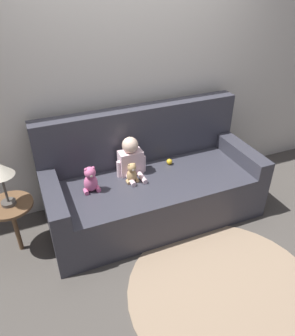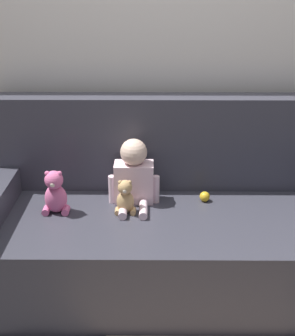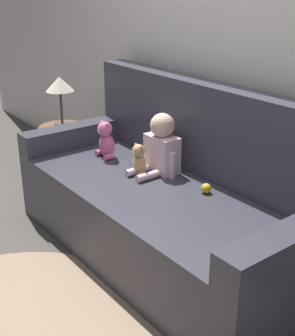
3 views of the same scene
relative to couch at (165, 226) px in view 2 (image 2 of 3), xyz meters
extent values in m
plane|color=#4C4742|center=(0.00, -0.07, -0.35)|extent=(12.00, 12.00, 0.00)
cube|color=silver|center=(0.00, 0.47, 0.95)|extent=(8.00, 0.05, 2.60)
cube|color=#383842|center=(0.00, -0.07, -0.11)|extent=(2.08, 0.91, 0.47)
cube|color=#383842|center=(0.00, 0.30, 0.42)|extent=(2.08, 0.18, 0.58)
cube|color=silver|center=(-0.18, 0.08, 0.25)|extent=(0.23, 0.13, 0.24)
sphere|color=beige|center=(-0.18, 0.08, 0.43)|extent=(0.15, 0.15, 0.15)
cylinder|color=silver|center=(-0.24, -0.07, 0.15)|extent=(0.05, 0.17, 0.05)
cylinder|color=silver|center=(-0.12, -0.07, 0.15)|extent=(0.05, 0.17, 0.05)
cylinder|color=silver|center=(-0.31, 0.07, 0.21)|extent=(0.04, 0.04, 0.17)
cylinder|color=silver|center=(-0.05, 0.07, 0.21)|extent=(0.04, 0.04, 0.17)
ellipsoid|color=tan|center=(-0.22, -0.06, 0.19)|extent=(0.10, 0.08, 0.13)
sphere|color=tan|center=(-0.22, -0.07, 0.29)|extent=(0.08, 0.08, 0.08)
sphere|color=tan|center=(-0.25, -0.07, 0.32)|extent=(0.02, 0.02, 0.02)
sphere|color=tan|center=(-0.20, -0.07, 0.32)|extent=(0.02, 0.02, 0.02)
sphere|color=beige|center=(-0.22, -0.10, 0.28)|extent=(0.03, 0.03, 0.03)
cylinder|color=tan|center=(-0.27, -0.08, 0.14)|extent=(0.03, 0.05, 0.03)
cylinder|color=tan|center=(-0.18, -0.08, 0.14)|extent=(0.03, 0.05, 0.03)
ellipsoid|color=#DB6699|center=(-0.61, -0.06, 0.21)|extent=(0.12, 0.10, 0.17)
sphere|color=#DB6699|center=(-0.61, -0.06, 0.33)|extent=(0.10, 0.10, 0.10)
sphere|color=#DB6699|center=(-0.65, -0.06, 0.37)|extent=(0.03, 0.03, 0.03)
sphere|color=#DB6699|center=(-0.58, -0.06, 0.37)|extent=(0.03, 0.03, 0.03)
sphere|color=beige|center=(-0.61, -0.10, 0.32)|extent=(0.04, 0.04, 0.04)
cylinder|color=#DB6699|center=(-0.67, -0.08, 0.15)|extent=(0.04, 0.07, 0.04)
cylinder|color=#DB6699|center=(-0.56, -0.08, 0.15)|extent=(0.04, 0.07, 0.04)
sphere|color=gold|center=(0.24, 0.08, 0.16)|extent=(0.06, 0.06, 0.06)
camera|label=1|loc=(-1.07, -2.46, 1.90)|focal=35.00mm
camera|label=2|loc=(-0.08, -2.38, 1.41)|focal=50.00mm
camera|label=3|loc=(1.99, -1.68, 1.29)|focal=50.00mm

